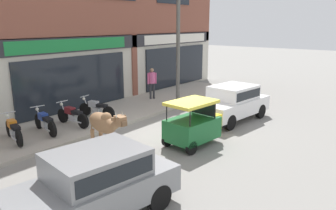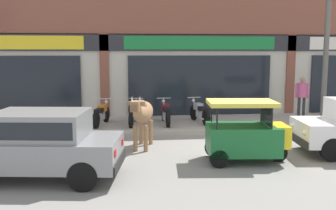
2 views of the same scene
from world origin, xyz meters
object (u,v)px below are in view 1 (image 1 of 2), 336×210
(pedestrian, at_px, (152,80))
(utility_pole, at_px, (178,51))
(auto_rickshaw, at_px, (194,126))
(motorcycle_3, at_px, (96,109))
(motorcycle_2, at_px, (72,116))
(motorcycle_0, at_px, (14,130))
(car_0, at_px, (95,181))
(cow, at_px, (104,124))
(car_1, at_px, (232,101))
(motorcycle_1, at_px, (45,122))

(pedestrian, bearing_deg, utility_pole, -90.53)
(auto_rickshaw, distance_m, pedestrian, 6.53)
(motorcycle_3, relative_size, utility_pole, 0.35)
(motorcycle_2, distance_m, pedestrian, 5.44)
(motorcycle_0, xyz_separation_m, motorcycle_2, (2.28, -0.08, 0.00))
(car_0, relative_size, pedestrian, 2.35)
(cow, height_order, car_1, cow)
(auto_rickshaw, relative_size, motorcycle_1, 1.14)
(car_1, relative_size, auto_rickshaw, 1.83)
(motorcycle_2, bearing_deg, car_1, -41.43)
(motorcycle_0, relative_size, pedestrian, 1.11)
(auto_rickshaw, height_order, motorcycle_0, auto_rickshaw)
(auto_rickshaw, xyz_separation_m, utility_pole, (3.92, 3.53, 2.03))
(motorcycle_2, bearing_deg, motorcycle_3, 4.01)
(auto_rickshaw, xyz_separation_m, motorcycle_2, (-1.44, 4.61, -0.14))
(motorcycle_3, bearing_deg, utility_pole, -15.94)
(car_1, relative_size, utility_pole, 0.73)
(motorcycle_2, height_order, utility_pole, utility_pole)
(motorcycle_1, bearing_deg, auto_rickshaw, -61.07)
(motorcycle_2, distance_m, motorcycle_3, 1.26)
(car_0, distance_m, auto_rickshaw, 4.85)
(auto_rickshaw, bearing_deg, motorcycle_2, 107.39)
(auto_rickshaw, height_order, motorcycle_3, auto_rickshaw)
(auto_rickshaw, relative_size, utility_pole, 0.40)
(car_1, bearing_deg, motorcycle_0, 148.55)
(motorcycle_2, bearing_deg, car_0, -121.99)
(auto_rickshaw, relative_size, pedestrian, 1.28)
(car_0, height_order, motorcycle_2, car_0)
(motorcycle_0, relative_size, motorcycle_1, 0.99)
(cow, bearing_deg, car_0, -134.50)
(motorcycle_0, distance_m, motorcycle_3, 3.53)
(motorcycle_0, bearing_deg, motorcycle_1, -1.10)
(motorcycle_2, xyz_separation_m, motorcycle_3, (1.25, 0.09, 0.00))
(cow, bearing_deg, auto_rickshaw, -34.03)
(car_0, bearing_deg, motorcycle_1, 67.79)
(cow, relative_size, motorcycle_1, 1.18)
(car_1, xyz_separation_m, motorcycle_1, (-5.99, 4.34, -0.29))
(cow, xyz_separation_m, car_1, (5.85, -1.31, -0.19))
(motorcycle_2, xyz_separation_m, utility_pole, (5.36, -1.09, 2.17))
(auto_rickshaw, distance_m, utility_pole, 5.65)
(car_0, xyz_separation_m, utility_pole, (8.71, 4.27, 1.87))
(auto_rickshaw, xyz_separation_m, motorcycle_1, (-2.58, 4.67, -0.14))
(cow, distance_m, auto_rickshaw, 2.96)
(auto_rickshaw, bearing_deg, car_1, 5.60)
(motorcycle_0, relative_size, motorcycle_2, 0.98)
(car_1, relative_size, motorcycle_3, 2.08)
(car_0, relative_size, utility_pole, 0.74)
(pedestrian, height_order, utility_pole, utility_pole)
(car_0, xyz_separation_m, motorcycle_2, (3.35, 5.36, -0.29))
(car_0, distance_m, motorcycle_1, 5.86)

